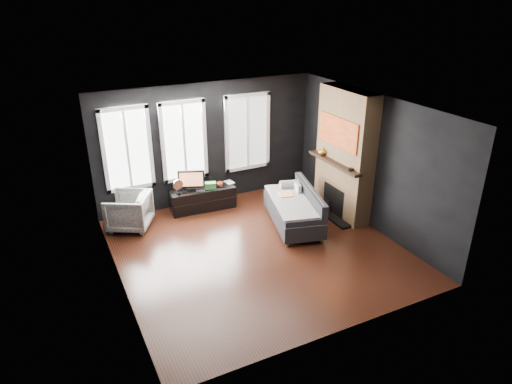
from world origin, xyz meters
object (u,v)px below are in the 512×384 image
monitor (191,179)px  book (226,179)px  media_console (203,199)px  mantel_vase (322,151)px  mug (220,184)px  sofa (293,207)px  armchair (129,209)px

monitor → book: 0.81m
book → media_console: bearing=-175.4°
monitor → mantel_vase: bearing=-1.6°
mug → mantel_vase: 2.34m
sofa → monitor: (-1.64, 1.54, 0.35)m
monitor → book: size_ratio=2.48×
media_console → mug: bearing=-4.0°
media_console → book: bearing=8.2°
book → mantel_vase: mantel_vase is taller
book → mantel_vase: (1.79, -1.10, 0.72)m
sofa → media_console: (-1.42, 1.50, -0.15)m
media_console → mantel_vase: 2.81m
sofa → monitor: size_ratio=3.21×
monitor → mug: (0.62, -0.09, -0.19)m
media_console → mantel_vase: mantel_vase is taller
mug → book: (0.18, 0.10, 0.05)m
armchair → mantel_vase: bearing=106.6°
monitor → sofa: bearing=-22.0°
media_console → mantel_vase: (2.37, -1.05, 1.08)m
monitor → mantel_vase: mantel_vase is taller
armchair → monitor: monitor is taller
monitor → mantel_vase: (2.59, -1.09, 0.57)m
armchair → mantel_vase: (4.00, -0.90, 0.91)m
mantel_vase → sofa: bearing=-154.7°
monitor → book: (0.80, 0.01, -0.14)m
sofa → armchair: size_ratio=2.26×
armchair → media_console: size_ratio=0.58×
media_console → book: size_ratio=6.09×
sofa → mantel_vase: mantel_vase is taller
monitor → mug: monitor is taller
media_console → monitor: monitor is taller
sofa → mug: sofa is taller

